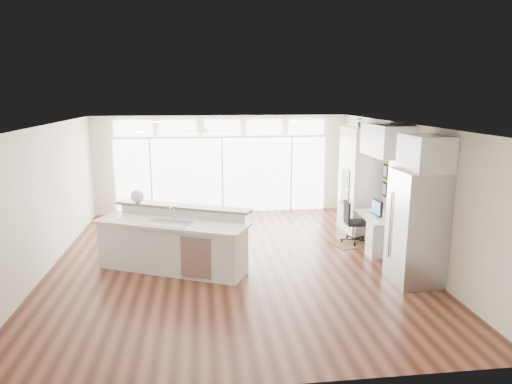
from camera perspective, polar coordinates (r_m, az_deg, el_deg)
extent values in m
cube|color=#3C1B12|center=(9.20, -2.87, -8.75)|extent=(7.00, 8.00, 0.02)
cube|color=white|center=(8.61, -3.06, 8.34)|extent=(7.00, 8.00, 0.02)
cube|color=beige|center=(12.73, -4.27, 3.45)|extent=(7.00, 0.04, 2.70)
cube|color=beige|center=(5.00, 0.41, -10.46)|extent=(7.00, 0.04, 2.70)
cube|color=beige|center=(9.25, -25.13, -1.00)|extent=(0.04, 8.00, 2.70)
cube|color=beige|center=(9.70, 18.14, 0.12)|extent=(0.04, 8.00, 2.70)
cube|color=white|center=(12.72, -4.23, 2.07)|extent=(5.80, 0.06, 2.08)
cube|color=white|center=(12.56, -4.33, 8.06)|extent=(5.90, 0.06, 0.40)
cube|color=white|center=(9.91, 17.28, 1.60)|extent=(0.04, 0.85, 0.85)
cube|color=white|center=(11.40, -6.59, 8.10)|extent=(1.16, 1.16, 0.32)
cube|color=white|center=(8.81, -3.15, 8.29)|extent=(3.40, 3.00, 0.02)
cube|color=silver|center=(11.22, 12.72, 1.48)|extent=(0.64, 1.20, 2.50)
cube|color=silver|center=(10.05, 15.14, -5.00)|extent=(0.72, 1.30, 0.76)
cube|color=silver|center=(9.68, 16.00, 6.23)|extent=(0.64, 1.30, 0.64)
cube|color=#ACACB0|center=(8.43, 19.42, -4.18)|extent=(0.76, 0.90, 2.00)
cube|color=silver|center=(8.21, 20.44, 4.60)|extent=(0.64, 0.90, 0.60)
cube|color=black|center=(10.49, 15.86, 1.42)|extent=(0.06, 0.22, 0.80)
cube|color=silver|center=(8.74, -10.45, -6.01)|extent=(3.10, 2.21, 1.15)
cube|color=#3C2913|center=(10.43, 11.87, -6.36)|extent=(0.96, 0.79, 0.01)
cube|color=black|center=(10.44, 12.36, -3.72)|extent=(0.50, 0.46, 0.93)
sphere|color=silver|center=(9.35, -14.61, -0.50)|extent=(0.35, 0.35, 0.26)
cube|color=black|center=(9.87, 14.89, -1.89)|extent=(0.10, 0.45, 0.37)
cube|color=white|center=(9.85, 13.91, -2.92)|extent=(0.18, 0.36, 0.02)
imported|color=#284F22|center=(11.06, 13.05, 8.46)|extent=(0.30, 0.33, 0.23)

